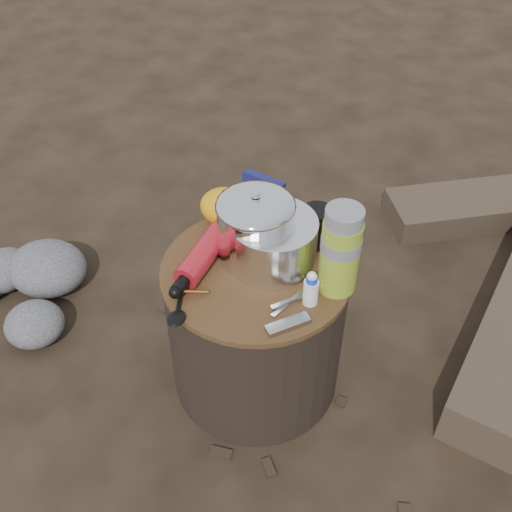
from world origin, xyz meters
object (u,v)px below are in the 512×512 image
(fuel_bottle, at_px, (203,254))
(travel_mug, at_px, (316,227))
(stump, at_px, (256,327))
(camping_pot, at_px, (256,227))
(thermos, at_px, (340,251))

(fuel_bottle, relative_size, travel_mug, 2.39)
(stump, bearing_deg, travel_mug, 50.97)
(camping_pot, distance_m, thermos, 0.22)
(camping_pot, bearing_deg, stump, -70.93)
(camping_pot, xyz_separation_m, thermos, (0.22, -0.04, 0.02))
(stump, distance_m, camping_pot, 0.32)
(stump, distance_m, travel_mug, 0.33)
(stump, relative_size, fuel_bottle, 1.84)
(travel_mug, bearing_deg, camping_pot, -144.81)
(fuel_bottle, distance_m, thermos, 0.34)
(stump, relative_size, thermos, 2.06)
(fuel_bottle, height_order, travel_mug, travel_mug)
(camping_pot, height_order, travel_mug, camping_pot)
(thermos, bearing_deg, fuel_bottle, -175.23)
(camping_pot, distance_m, travel_mug, 0.17)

